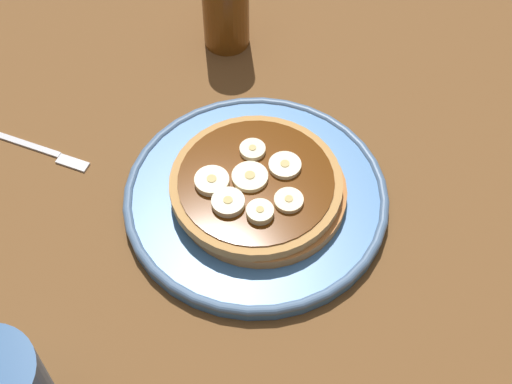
{
  "coord_description": "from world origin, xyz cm",
  "views": [
    {
      "loc": [
        11.29,
        -43.02,
        62.91
      ],
      "look_at": [
        0.0,
        0.0,
        1.9
      ],
      "focal_mm": 53.0,
      "sensor_mm": 36.0,
      "label": 1
    }
  ],
  "objects_px": {
    "plate": "(256,198)",
    "banana_slice_5": "(285,166)",
    "banana_slice_0": "(250,177)",
    "banana_slice_1": "(253,150)",
    "banana_slice_3": "(289,201)",
    "fork": "(42,149)",
    "banana_slice_6": "(228,203)",
    "banana_slice_2": "(260,212)",
    "banana_slice_4": "(212,181)",
    "pancake_stack": "(258,188)"
  },
  "relations": [
    {
      "from": "banana_slice_0",
      "to": "banana_slice_3",
      "type": "xyz_separation_m",
      "value": [
        0.04,
        -0.02,
        -0.0
      ]
    },
    {
      "from": "fork",
      "to": "banana_slice_3",
      "type": "bearing_deg",
      "value": -5.51
    },
    {
      "from": "fork",
      "to": "plate",
      "type": "bearing_deg",
      "value": -2.09
    },
    {
      "from": "banana_slice_0",
      "to": "banana_slice_2",
      "type": "xyz_separation_m",
      "value": [
        0.02,
        -0.04,
        0.0
      ]
    },
    {
      "from": "banana_slice_1",
      "to": "banana_slice_6",
      "type": "bearing_deg",
      "value": -94.73
    },
    {
      "from": "banana_slice_3",
      "to": "fork",
      "type": "bearing_deg",
      "value": 174.49
    },
    {
      "from": "pancake_stack",
      "to": "fork",
      "type": "distance_m",
      "value": 0.24
    },
    {
      "from": "banana_slice_0",
      "to": "pancake_stack",
      "type": "bearing_deg",
      "value": -9.51
    },
    {
      "from": "banana_slice_1",
      "to": "banana_slice_6",
      "type": "height_order",
      "value": "banana_slice_6"
    },
    {
      "from": "banana_slice_6",
      "to": "fork",
      "type": "xyz_separation_m",
      "value": [
        -0.22,
        0.04,
        -0.04
      ]
    },
    {
      "from": "plate",
      "to": "banana_slice_5",
      "type": "xyz_separation_m",
      "value": [
        0.02,
        0.02,
        0.03
      ]
    },
    {
      "from": "banana_slice_3",
      "to": "fork",
      "type": "relative_size",
      "value": 0.22
    },
    {
      "from": "banana_slice_5",
      "to": "banana_slice_3",
      "type": "bearing_deg",
      "value": -71.61
    },
    {
      "from": "banana_slice_1",
      "to": "banana_slice_4",
      "type": "relative_size",
      "value": 0.77
    },
    {
      "from": "banana_slice_0",
      "to": "fork",
      "type": "height_order",
      "value": "banana_slice_0"
    },
    {
      "from": "plate",
      "to": "banana_slice_1",
      "type": "xyz_separation_m",
      "value": [
        -0.01,
        0.03,
        0.03
      ]
    },
    {
      "from": "banana_slice_1",
      "to": "fork",
      "type": "distance_m",
      "value": 0.23
    },
    {
      "from": "banana_slice_6",
      "to": "fork",
      "type": "relative_size",
      "value": 0.25
    },
    {
      "from": "banana_slice_3",
      "to": "banana_slice_6",
      "type": "xyz_separation_m",
      "value": [
        -0.06,
        -0.02,
        0.0
      ]
    },
    {
      "from": "banana_slice_6",
      "to": "banana_slice_1",
      "type": "bearing_deg",
      "value": 85.27
    },
    {
      "from": "plate",
      "to": "banana_slice_3",
      "type": "height_order",
      "value": "banana_slice_3"
    },
    {
      "from": "pancake_stack",
      "to": "banana_slice_6",
      "type": "relative_size",
      "value": 5.52
    },
    {
      "from": "banana_slice_1",
      "to": "banana_slice_0",
      "type": "bearing_deg",
      "value": -79.14
    },
    {
      "from": "banana_slice_5",
      "to": "fork",
      "type": "xyz_separation_m",
      "value": [
        -0.26,
        -0.01,
        -0.04
      ]
    },
    {
      "from": "banana_slice_2",
      "to": "banana_slice_3",
      "type": "distance_m",
      "value": 0.03
    },
    {
      "from": "plate",
      "to": "fork",
      "type": "bearing_deg",
      "value": 177.91
    },
    {
      "from": "plate",
      "to": "banana_slice_1",
      "type": "relative_size",
      "value": 10.22
    },
    {
      "from": "banana_slice_3",
      "to": "fork",
      "type": "distance_m",
      "value": 0.28
    },
    {
      "from": "plate",
      "to": "banana_slice_6",
      "type": "xyz_separation_m",
      "value": [
        -0.02,
        -0.04,
        0.03
      ]
    },
    {
      "from": "plate",
      "to": "banana_slice_0",
      "type": "relative_size",
      "value": 7.48
    },
    {
      "from": "banana_slice_1",
      "to": "fork",
      "type": "bearing_deg",
      "value": -173.74
    },
    {
      "from": "banana_slice_0",
      "to": "banana_slice_1",
      "type": "bearing_deg",
      "value": 100.86
    },
    {
      "from": "plate",
      "to": "fork",
      "type": "distance_m",
      "value": 0.24
    },
    {
      "from": "fork",
      "to": "banana_slice_6",
      "type": "bearing_deg",
      "value": -11.29
    },
    {
      "from": "banana_slice_1",
      "to": "banana_slice_5",
      "type": "distance_m",
      "value": 0.04
    },
    {
      "from": "banana_slice_6",
      "to": "banana_slice_2",
      "type": "bearing_deg",
      "value": -5.82
    },
    {
      "from": "plate",
      "to": "pancake_stack",
      "type": "distance_m",
      "value": 0.02
    },
    {
      "from": "pancake_stack",
      "to": "fork",
      "type": "xyz_separation_m",
      "value": [
        -0.24,
        0.01,
        -0.02
      ]
    },
    {
      "from": "pancake_stack",
      "to": "banana_slice_2",
      "type": "height_order",
      "value": "banana_slice_2"
    },
    {
      "from": "banana_slice_2",
      "to": "banana_slice_3",
      "type": "xyz_separation_m",
      "value": [
        0.02,
        0.02,
        -0.0
      ]
    },
    {
      "from": "pancake_stack",
      "to": "banana_slice_5",
      "type": "distance_m",
      "value": 0.03
    },
    {
      "from": "banana_slice_0",
      "to": "banana_slice_6",
      "type": "height_order",
      "value": "banana_slice_6"
    },
    {
      "from": "banana_slice_1",
      "to": "banana_slice_5",
      "type": "height_order",
      "value": "same"
    },
    {
      "from": "banana_slice_2",
      "to": "banana_slice_5",
      "type": "distance_m",
      "value": 0.06
    },
    {
      "from": "plate",
      "to": "banana_slice_6",
      "type": "relative_size",
      "value": 8.34
    },
    {
      "from": "pancake_stack",
      "to": "banana_slice_1",
      "type": "relative_size",
      "value": 6.76
    },
    {
      "from": "banana_slice_0",
      "to": "banana_slice_6",
      "type": "relative_size",
      "value": 1.12
    },
    {
      "from": "banana_slice_2",
      "to": "banana_slice_6",
      "type": "relative_size",
      "value": 0.82
    },
    {
      "from": "banana_slice_2",
      "to": "banana_slice_3",
      "type": "height_order",
      "value": "banana_slice_2"
    },
    {
      "from": "banana_slice_2",
      "to": "fork",
      "type": "distance_m",
      "value": 0.26
    }
  ]
}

